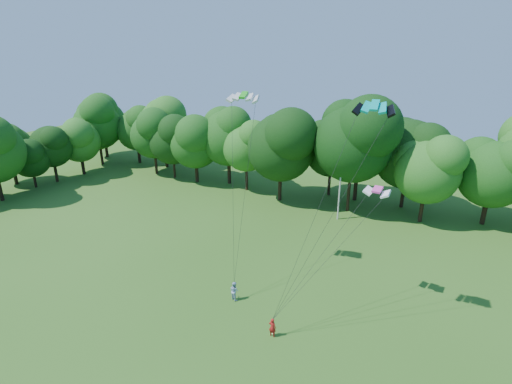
% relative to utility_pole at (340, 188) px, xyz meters
% --- Properties ---
extents(utility_pole, '(1.56, 0.27, 7.83)m').
position_rel_utility_pole_xyz_m(utility_pole, '(0.00, 0.00, 0.00)').
color(utility_pole, '#B4B3AA').
rests_on(utility_pole, ground).
extents(kite_flyer_left, '(0.57, 0.38, 1.55)m').
position_rel_utility_pole_xyz_m(kite_flyer_left, '(1.63, -22.56, -3.26)').
color(kite_flyer_left, '#B41917').
rests_on(kite_flyer_left, ground).
extents(kite_flyer_right, '(0.98, 0.87, 1.65)m').
position_rel_utility_pole_xyz_m(kite_flyer_right, '(-3.10, -19.90, -3.21)').
color(kite_flyer_right, '#9DB6DA').
rests_on(kite_flyer_right, ground).
extents(kite_teal, '(2.55, 1.24, 0.64)m').
position_rel_utility_pole_xyz_m(kite_teal, '(6.46, -18.07, 12.47)').
color(kite_teal, '#05A19B').
rests_on(kite_teal, ground).
extents(kite_green, '(2.78, 1.64, 0.52)m').
position_rel_utility_pole_xyz_m(kite_green, '(-4.76, -14.90, 12.17)').
color(kite_green, green).
rests_on(kite_green, ground).
extents(kite_pink, '(2.07, 1.16, 0.34)m').
position_rel_utility_pole_xyz_m(kite_pink, '(6.65, -14.55, 5.67)').
color(kite_pink, '#EE42AF').
rests_on(kite_pink, ground).
extents(tree_back_west, '(7.95, 7.95, 11.57)m').
position_rel_utility_pole_xyz_m(tree_back_west, '(-31.88, 4.35, 3.18)').
color(tree_back_west, black).
rests_on(tree_back_west, ground).
extents(tree_back_center, '(10.45, 10.45, 15.21)m').
position_rel_utility_pole_xyz_m(tree_back_center, '(0.37, 3.18, 5.46)').
color(tree_back_center, '#322213').
rests_on(tree_back_center, ground).
extents(tree_flank_west, '(7.46, 7.46, 10.85)m').
position_rel_utility_pole_xyz_m(tree_flank_west, '(-47.47, -9.58, 2.74)').
color(tree_flank_west, black).
rests_on(tree_flank_west, ground).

